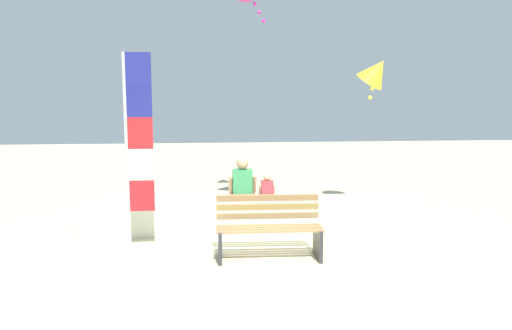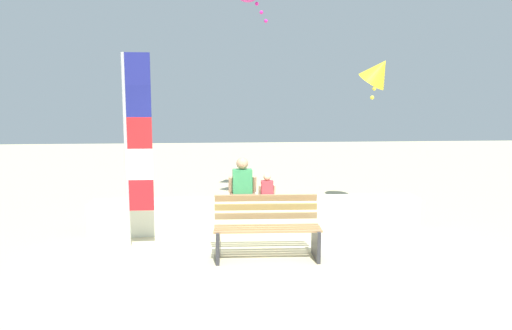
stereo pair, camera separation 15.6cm
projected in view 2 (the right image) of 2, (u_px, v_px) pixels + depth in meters
ground_plane at (266, 253)px, 6.96m from camera, size 40.00×40.00×0.00m
seawall_ledge at (257, 214)px, 8.19m from camera, size 5.73×0.54×0.57m
park_bench at (267, 230)px, 6.73m from camera, size 1.55×0.68×0.88m
person_adult at (242, 183)px, 8.06m from camera, size 0.48×0.36×0.74m
person_child at (267, 189)px, 8.11m from camera, size 0.30×0.22×0.46m
flag_banner at (135, 140)px, 6.99m from camera, size 0.42×0.05×2.98m
kite_yellow at (378, 71)px, 9.54m from camera, size 1.00×0.98×0.97m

